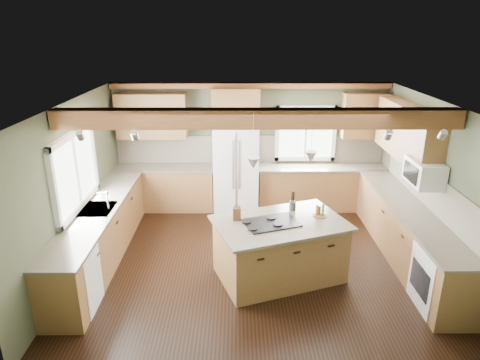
{
  "coord_description": "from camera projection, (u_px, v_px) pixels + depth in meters",
  "views": [
    {
      "loc": [
        -0.27,
        -6.19,
        3.65
      ],
      "look_at": [
        -0.23,
        0.3,
        1.31
      ],
      "focal_mm": 32.0,
      "sensor_mm": 36.0,
      "label": 1
    }
  ],
  "objects": [
    {
      "name": "faucet",
      "position": [
        108.0,
        201.0,
        6.74
      ],
      "size": [
        0.02,
        0.02,
        0.28
      ],
      "primitive_type": "cylinder",
      "color": "#B2B2B7",
      "rests_on": "sink"
    },
    {
      "name": "backsplash_back",
      "position": [
        250.0,
        149.0,
        8.99
      ],
      "size": [
        5.58,
        0.03,
        0.58
      ],
      "primitive_type": "cube",
      "color": "brown",
      "rests_on": "wall_back"
    },
    {
      "name": "microwave",
      "position": [
        424.0,
        172.0,
        6.51
      ],
      "size": [
        0.4,
        0.7,
        0.38
      ],
      "primitive_type": "cube",
      "color": "white",
      "rests_on": "wall_right"
    },
    {
      "name": "wall_back",
      "position": [
        250.0,
        145.0,
        8.98
      ],
      "size": [
        5.6,
        0.0,
        5.6
      ],
      "primitive_type": "plane",
      "rotation": [
        1.57,
        0.0,
        0.0
      ],
      "color": "#434B35",
      "rests_on": "ground"
    },
    {
      "name": "window_back",
      "position": [
        305.0,
        133.0,
        8.88
      ],
      "size": [
        1.1,
        0.04,
        1.0
      ],
      "primitive_type": "cube",
      "color": "white",
      "rests_on": "wall_back"
    },
    {
      "name": "upper_cab_right",
      "position": [
        407.0,
        132.0,
        7.27
      ],
      "size": [
        0.35,
        2.2,
        0.9
      ],
      "primitive_type": "cube",
      "color": "brown",
      "rests_on": "wall_right"
    },
    {
      "name": "window_left",
      "position": [
        74.0,
        171.0,
        6.57
      ],
      "size": [
        0.04,
        1.6,
        1.05
      ],
      "primitive_type": "cube",
      "color": "white",
      "rests_on": "wall_left"
    },
    {
      "name": "counter_left",
      "position": [
        97.0,
        210.0,
        6.79
      ],
      "size": [
        0.64,
        3.74,
        0.04
      ],
      "primitive_type": "cube",
      "color": "#433D31",
      "rests_on": "base_cab_left"
    },
    {
      "name": "backsplash_right",
      "position": [
        431.0,
        191.0,
        6.72
      ],
      "size": [
        0.03,
        3.7,
        0.58
      ],
      "primitive_type": "cube",
      "color": "brown",
      "rests_on": "wall_right"
    },
    {
      "name": "floor",
      "position": [
        254.0,
        260.0,
        7.07
      ],
      "size": [
        5.6,
        5.6,
        0.0
      ],
      "primitive_type": "plane",
      "color": "black",
      "rests_on": "ground"
    },
    {
      "name": "knife_block",
      "position": [
        237.0,
        214.0,
        6.36
      ],
      "size": [
        0.12,
        0.09,
        0.2
      ],
      "primitive_type": "cube",
      "rotation": [
        0.0,
        0.0,
        0.06
      ],
      "color": "brown",
      "rests_on": "island_top"
    },
    {
      "name": "pendant_left",
      "position": [
        253.0,
        163.0,
        5.86
      ],
      "size": [
        0.18,
        0.18,
        0.16
      ],
      "primitive_type": "cone",
      "rotation": [
        3.14,
        0.0,
        0.0
      ],
      "color": "#B2B2B7",
      "rests_on": "ceiling"
    },
    {
      "name": "island",
      "position": [
        279.0,
        250.0,
        6.49
      ],
      "size": [
        2.05,
        1.63,
        0.88
      ],
      "primitive_type": "cube",
      "rotation": [
        0.0,
        0.0,
        0.34
      ],
      "color": "brown",
      "rests_on": "floor"
    },
    {
      "name": "dishwasher",
      "position": [
        72.0,
        281.0,
        5.73
      ],
      "size": [
        0.6,
        0.6,
        0.84
      ],
      "primitive_type": "cube",
      "color": "white",
      "rests_on": "floor"
    },
    {
      "name": "wall_right",
      "position": [
        435.0,
        187.0,
        6.64
      ],
      "size": [
        0.0,
        5.0,
        5.0
      ],
      "primitive_type": "plane",
      "rotation": [
        1.57,
        0.0,
        -1.57
      ],
      "color": "#434B35",
      "rests_on": "ground"
    },
    {
      "name": "oven",
      "position": [
        442.0,
        280.0,
        5.76
      ],
      "size": [
        0.6,
        0.72,
        0.84
      ],
      "primitive_type": "cube",
      "color": "white",
      "rests_on": "floor"
    },
    {
      "name": "bottle_tray",
      "position": [
        320.0,
        210.0,
        6.49
      ],
      "size": [
        0.22,
        0.22,
        0.2
      ],
      "primitive_type": null,
      "rotation": [
        0.0,
        0.0,
        0.03
      ],
      "color": "brown",
      "rests_on": "island_top"
    },
    {
      "name": "soffit_trim",
      "position": [
        251.0,
        86.0,
        8.46
      ],
      "size": [
        5.55,
        0.2,
        0.1
      ],
      "primitive_type": "cube",
      "color": "brown",
      "rests_on": "ceiling"
    },
    {
      "name": "counter_back_right",
      "position": [
        322.0,
        167.0,
        8.84
      ],
      "size": [
        2.66,
        0.64,
        0.04
      ],
      "primitive_type": "cube",
      "color": "#433D31",
      "rests_on": "base_cab_back_right"
    },
    {
      "name": "base_cab_back_left",
      "position": [
        165.0,
        188.0,
        8.98
      ],
      "size": [
        2.02,
        0.6,
        0.88
      ],
      "primitive_type": "cube",
      "color": "brown",
      "rests_on": "floor"
    },
    {
      "name": "counter_right",
      "position": [
        411.0,
        209.0,
        6.82
      ],
      "size": [
        0.64,
        3.74,
        0.04
      ],
      "primitive_type": "cube",
      "color": "#433D31",
      "rests_on": "base_cab_right"
    },
    {
      "name": "upper_cab_over_fridge",
      "position": [
        236.0,
        106.0,
        8.52
      ],
      "size": [
        0.96,
        0.35,
        0.7
      ],
      "primitive_type": "cube",
      "color": "brown",
      "rests_on": "wall_back"
    },
    {
      "name": "utensil_crock",
      "position": [
        293.0,
        206.0,
        6.72
      ],
      "size": [
        0.15,
        0.15,
        0.14
      ],
      "primitive_type": "cylinder",
      "rotation": [
        0.0,
        0.0,
        0.66
      ],
      "color": "#413734",
      "rests_on": "island_top"
    },
    {
      "name": "cooktop",
      "position": [
        271.0,
        223.0,
        6.28
      ],
      "size": [
        0.9,
        0.75,
        0.02
      ],
      "primitive_type": "cube",
      "rotation": [
        0.0,
        0.0,
        0.34
      ],
      "color": "black",
      "rests_on": "island_top"
    },
    {
      "name": "upper_cab_back_left",
      "position": [
        152.0,
        116.0,
        8.58
      ],
      "size": [
        1.4,
        0.35,
        0.9
      ],
      "primitive_type": "cube",
      "color": "brown",
      "rests_on": "wall_back"
    },
    {
      "name": "base_cab_left",
      "position": [
        101.0,
        236.0,
        6.95
      ],
      "size": [
        0.6,
        3.7,
        0.88
      ],
      "primitive_type": "cube",
      "color": "brown",
      "rests_on": "floor"
    },
    {
      "name": "ceiling",
      "position": [
        256.0,
        103.0,
        6.18
      ],
      "size": [
        5.6,
        5.6,
        0.0
      ],
      "primitive_type": "plane",
      "rotation": [
        3.14,
        0.0,
        0.0
      ],
      "color": "silver",
      "rests_on": "wall_back"
    },
    {
      "name": "base_cab_right",
      "position": [
        407.0,
        235.0,
        6.98
      ],
      "size": [
        0.6,
        3.7,
        0.88
      ],
      "primitive_type": "cube",
      "color": "brown",
      "rests_on": "floor"
    },
    {
      "name": "sink",
      "position": [
        97.0,
        210.0,
        6.79
      ],
      "size": [
        0.5,
        0.65,
        0.03
      ],
      "primitive_type": "cube",
      "color": "#262628",
      "rests_on": "counter_left"
    },
    {
      "name": "pendant_right",
      "position": [
        311.0,
        157.0,
        6.15
      ],
      "size": [
        0.18,
        0.18,
        0.16
      ],
      "primitive_type": "cone",
      "rotation": [
        3.14,
        0.0,
        0.0
      ],
      "color": "#B2B2B7",
      "rests_on": "ceiling"
    },
    {
      "name": "wall_left",
      "position": [
        74.0,
        187.0,
        6.61
      ],
      "size": [
        0.0,
        5.0,
        5.0
      ],
      "primitive_type": "plane",
      "rotation": [
        1.57,
        0.0,
        1.57
      ],
      "color": "#434B35",
      "rests_on": "ground"
    },
    {
      "name": "ceiling_beam",
      "position": [
        257.0,
        118.0,
        5.8
      ],
      "size": [
        5.55,
        0.26,
        0.26
      ],
      "primitive_type": "cube",
      "color": "brown",
      "rests_on": "ceiling"
    },
    {
      "name": "counter_back_left",
      "position": [
        164.0,
        168.0,
        8.82
      ],
      "size": [
        2.06,
        0.64,
        0.04
      ],
      "primitive_type": "cube",
      "color": "#433D31",
      "rests_on": "base_cab_back_left"
    },
    {
      "name": "upper_cab_back_corner",
      "position": [
        365.0,
        116.0,
        8.61
      ],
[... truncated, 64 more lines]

